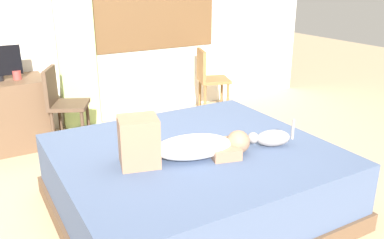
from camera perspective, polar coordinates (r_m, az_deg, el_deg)
ground_plane at (r=3.29m, az=0.07°, el=-12.49°), size 16.00×16.00×0.00m
back_wall_with_window at (r=5.04m, az=-14.01°, el=15.78°), size 6.40×0.14×2.90m
bed at (r=3.15m, az=0.24°, el=-8.55°), size 2.01×1.81×0.53m
person_lying at (r=2.81m, az=-1.76°, el=-3.56°), size 0.94×0.46×0.34m
cat at (r=3.10m, az=11.06°, el=-2.57°), size 0.34×0.20×0.21m
desk at (r=4.65m, az=-25.16°, el=0.52°), size 0.90×0.56×0.74m
cup at (r=4.54m, az=-23.47°, el=5.79°), size 0.08×0.08×0.09m
chair_by_desk at (r=4.45m, az=-17.91°, el=2.52°), size 0.51×0.51×0.86m
chair_spare at (r=5.27m, az=2.36°, el=6.08°), size 0.48×0.48×0.86m
curtain_left at (r=4.88m, az=-16.34°, el=12.91°), size 0.44×0.06×2.47m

